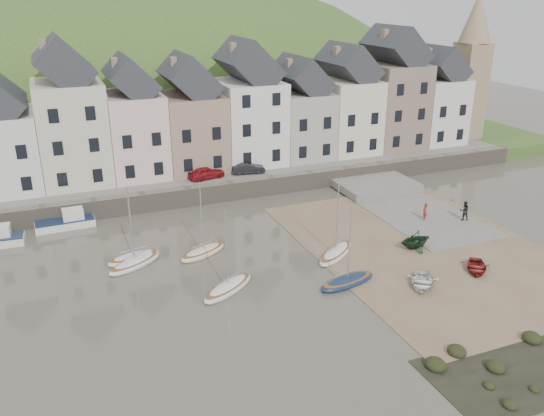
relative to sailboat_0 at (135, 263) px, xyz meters
name	(u,v)px	position (x,y,z in m)	size (l,w,h in m)	color
ground	(302,272)	(11.40, -5.78, -0.26)	(160.00, 160.00, 0.00)	#4B463B
quay_land	(192,154)	(11.40, 26.22, 0.49)	(90.00, 30.00, 1.50)	#395522
quay_street	(220,174)	(11.40, 14.72, 1.29)	(70.00, 7.00, 0.10)	slate
seawall	(231,190)	(11.40, 11.22, 0.64)	(70.00, 1.20, 1.80)	slate
beach	(425,248)	(22.40, -5.78, -0.23)	(18.00, 26.00, 0.06)	brown
slipway	(408,208)	(26.40, 2.22, -0.20)	(8.00, 18.00, 0.12)	slate
hillside	(129,219)	(6.40, 54.22, -18.25)	(134.40, 84.00, 84.00)	#395522
townhouse_terrace	(224,112)	(13.16, 18.22, 7.06)	(61.05, 8.00, 13.93)	white
church_spire	(472,63)	(45.95, 18.22, 10.79)	(4.00, 4.00, 18.00)	#997F60
sailboat_0	(135,263)	(0.00, 0.00, 0.00)	(4.82, 3.63, 6.32)	silver
sailboat_1	(134,258)	(0.08, 0.98, 0.00)	(4.43, 2.44, 6.32)	silver
sailboat_2	(203,252)	(5.36, -0.06, 0.00)	(4.60, 3.29, 6.32)	beige
sailboat_3	(228,288)	(5.41, -6.29, 0.00)	(4.95, 3.95, 6.32)	silver
sailboat_4	(336,253)	(15.02, -4.25, 0.00)	(4.90, 4.22, 6.32)	silver
sailboat_5	(347,281)	(13.60, -8.63, 0.00)	(4.93, 2.42, 6.32)	#162644
motorboat_2	(67,221)	(-4.28, 9.80, 0.32)	(5.09, 1.96, 1.70)	silver
rowboat_white	(422,282)	(18.31, -10.99, 0.14)	(2.35, 3.29, 0.68)	silver
rowboat_green	(415,239)	(21.65, -5.46, 0.54)	(2.45, 2.84, 1.49)	black
rowboat_red	(476,267)	(23.45, -10.58, 0.11)	(2.14, 2.99, 0.62)	maroon
person_red	(425,211)	(25.93, -0.88, 0.66)	(0.58, 0.38, 1.60)	maroon
person_dark	(464,211)	(29.21, -2.27, 0.76)	(0.87, 0.68, 1.80)	black
car_left	(206,173)	(9.68, 13.72, 1.98)	(1.51, 3.75, 1.28)	maroon
car_right	(248,168)	(14.23, 13.72, 1.91)	(1.21, 3.46, 1.14)	black
shore_rocks	(523,360)	(18.45, -20.24, -0.14)	(14.00, 6.10, 0.74)	black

